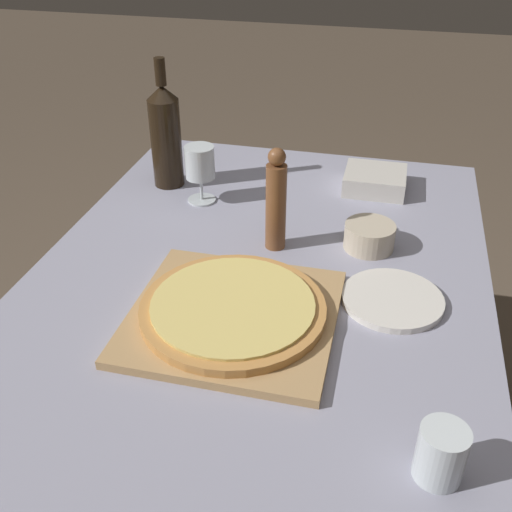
{
  "coord_description": "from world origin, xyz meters",
  "views": [
    {
      "loc": [
        0.25,
        -1.04,
        1.47
      ],
      "look_at": [
        0.0,
        -0.03,
        0.8
      ],
      "focal_mm": 42.0,
      "sensor_mm": 36.0,
      "label": 1
    }
  ],
  "objects_px": {
    "small_bowl": "(369,236)",
    "wine_glass": "(200,164)",
    "pizza": "(233,308)",
    "pepper_mill": "(276,202)",
    "wine_bottle": "(166,135)"
  },
  "relations": [
    {
      "from": "pizza",
      "to": "pepper_mill",
      "type": "xyz_separation_m",
      "value": [
        0.02,
        0.28,
        0.09
      ]
    },
    {
      "from": "wine_bottle",
      "to": "wine_glass",
      "type": "relative_size",
      "value": 2.27
    },
    {
      "from": "small_bowl",
      "to": "pizza",
      "type": "bearing_deg",
      "value": -125.18
    },
    {
      "from": "wine_bottle",
      "to": "pepper_mill",
      "type": "xyz_separation_m",
      "value": [
        0.35,
        -0.25,
        -0.03
      ]
    },
    {
      "from": "pizza",
      "to": "wine_bottle",
      "type": "xyz_separation_m",
      "value": [
        -0.33,
        0.54,
        0.11
      ]
    },
    {
      "from": "wine_glass",
      "to": "small_bowl",
      "type": "xyz_separation_m",
      "value": [
        0.44,
        -0.13,
        -0.07
      ]
    },
    {
      "from": "pizza",
      "to": "pepper_mill",
      "type": "relative_size",
      "value": 1.48
    },
    {
      "from": "pepper_mill",
      "to": "wine_bottle",
      "type": "bearing_deg",
      "value": 144.39
    },
    {
      "from": "small_bowl",
      "to": "wine_glass",
      "type": "bearing_deg",
      "value": 163.61
    },
    {
      "from": "pepper_mill",
      "to": "small_bowl",
      "type": "xyz_separation_m",
      "value": [
        0.21,
        0.05,
        -0.09
      ]
    },
    {
      "from": "pizza",
      "to": "pepper_mill",
      "type": "distance_m",
      "value": 0.3
    },
    {
      "from": "pizza",
      "to": "small_bowl",
      "type": "xyz_separation_m",
      "value": [
        0.23,
        0.33,
        0.0
      ]
    },
    {
      "from": "wine_glass",
      "to": "small_bowl",
      "type": "bearing_deg",
      "value": -16.39
    },
    {
      "from": "wine_glass",
      "to": "small_bowl",
      "type": "distance_m",
      "value": 0.47
    },
    {
      "from": "pizza",
      "to": "small_bowl",
      "type": "bearing_deg",
      "value": 54.82
    }
  ]
}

